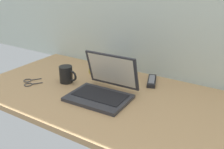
{
  "coord_description": "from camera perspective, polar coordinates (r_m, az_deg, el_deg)",
  "views": [
    {
      "loc": [
        0.61,
        -1.02,
        0.64
      ],
      "look_at": [
        -0.03,
        0.0,
        0.15
      ],
      "focal_mm": 41.16,
      "sensor_mm": 36.0,
      "label": 1
    }
  ],
  "objects": [
    {
      "name": "desk",
      "position": [
        1.35,
        1.26,
        -5.62
      ],
      "size": [
        1.6,
        0.76,
        0.03
      ],
      "color": "tan",
      "rests_on": "ground"
    },
    {
      "name": "laptop",
      "position": [
        1.34,
        -1.94,
        -3.01
      ],
      "size": [
        0.32,
        0.29,
        0.21
      ],
      "color": "#2D2D33",
      "rests_on": "desk"
    },
    {
      "name": "coffee_mug",
      "position": [
        1.52,
        -10.08,
        0.05
      ],
      "size": [
        0.12,
        0.08,
        0.1
      ],
      "color": "black",
      "rests_on": "desk"
    },
    {
      "name": "remote_control_near",
      "position": [
        1.52,
        8.82,
        -1.41
      ],
      "size": [
        0.1,
        0.17,
        0.02
      ],
      "color": "black",
      "rests_on": "desk"
    },
    {
      "name": "eyeglasses",
      "position": [
        1.58,
        -18.04,
        -1.68
      ],
      "size": [
        0.13,
        0.14,
        0.01
      ],
      "color": "#333338",
      "rests_on": "desk"
    },
    {
      "name": "book_stack",
      "position": [
        1.63,
        -1.2,
        1.21
      ],
      "size": [
        0.21,
        0.2,
        0.06
      ],
      "color": "#D8BF4C",
      "rests_on": "desk"
    }
  ]
}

